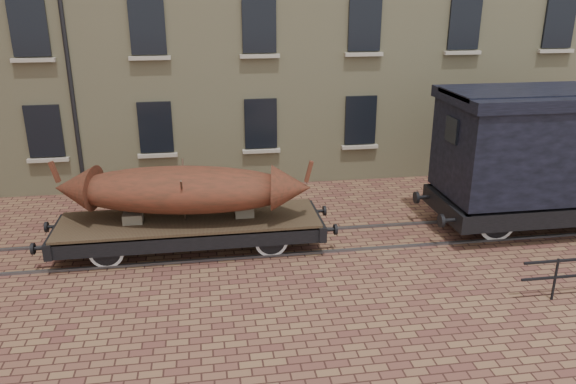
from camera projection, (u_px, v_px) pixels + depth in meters
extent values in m
plane|color=brown|center=(371.00, 238.00, 15.56)|extent=(90.00, 90.00, 0.00)
cube|color=black|center=(45.00, 131.00, 18.04)|extent=(1.10, 0.12, 1.70)
cube|color=#AEA490|center=(48.00, 160.00, 18.31)|extent=(1.30, 0.18, 0.12)
cube|color=black|center=(156.00, 127.00, 18.55)|extent=(1.10, 0.12, 1.70)
cube|color=#AEA490|center=(158.00, 155.00, 18.82)|extent=(1.30, 0.18, 0.12)
cube|color=black|center=(261.00, 124.00, 19.06)|extent=(1.10, 0.12, 1.70)
cube|color=#AEA490|center=(261.00, 151.00, 19.33)|extent=(1.30, 0.18, 0.12)
cube|color=black|center=(360.00, 120.00, 19.57)|extent=(1.10, 0.12, 1.70)
cube|color=#AEA490|center=(360.00, 147.00, 19.84)|extent=(1.30, 0.18, 0.12)
cube|color=black|center=(455.00, 117.00, 20.08)|extent=(1.10, 0.12, 1.70)
cube|color=#AEA490|center=(453.00, 143.00, 20.35)|extent=(1.30, 0.18, 0.12)
cube|color=black|center=(545.00, 114.00, 20.59)|extent=(1.10, 0.12, 1.70)
cube|color=#AEA490|center=(542.00, 139.00, 20.86)|extent=(1.30, 0.18, 0.12)
cube|color=black|center=(29.00, 28.00, 16.95)|extent=(1.10, 0.12, 1.70)
cube|color=#AEA490|center=(33.00, 60.00, 17.22)|extent=(1.30, 0.18, 0.12)
cube|color=black|center=(147.00, 27.00, 17.46)|extent=(1.10, 0.12, 1.70)
cube|color=#AEA490|center=(150.00, 58.00, 17.73)|extent=(1.30, 0.18, 0.12)
cube|color=black|center=(259.00, 26.00, 17.97)|extent=(1.10, 0.12, 1.70)
cube|color=#AEA490|center=(260.00, 56.00, 18.24)|extent=(1.30, 0.18, 0.12)
cube|color=black|center=(365.00, 25.00, 18.48)|extent=(1.10, 0.12, 1.70)
cube|color=#AEA490|center=(364.00, 54.00, 18.75)|extent=(1.30, 0.18, 0.12)
cube|color=black|center=(465.00, 24.00, 18.99)|extent=(1.10, 0.12, 1.70)
cube|color=#AEA490|center=(462.00, 53.00, 19.26)|extent=(1.30, 0.18, 0.12)
cube|color=black|center=(559.00, 23.00, 19.50)|extent=(1.10, 0.12, 1.70)
cube|color=#AEA490|center=(556.00, 51.00, 19.77)|extent=(1.30, 0.18, 0.12)
cube|color=#59595E|center=(379.00, 248.00, 14.88)|extent=(30.00, 0.08, 0.06)
cube|color=#59595E|center=(364.00, 227.00, 16.22)|extent=(30.00, 0.08, 0.06)
cylinder|color=black|center=(555.00, 279.00, 12.30)|extent=(0.06, 0.06, 1.00)
cube|color=#403522|center=(190.00, 221.00, 14.56)|extent=(6.66, 1.95, 0.11)
cube|color=black|center=(190.00, 243.00, 13.79)|extent=(6.66, 0.14, 0.40)
cube|color=black|center=(191.00, 215.00, 15.47)|extent=(6.66, 0.14, 0.40)
cube|color=black|center=(57.00, 236.00, 14.15)|extent=(0.20, 2.04, 0.40)
cylinder|color=black|center=(40.00, 248.00, 13.49)|extent=(0.31, 0.09, 0.09)
cylinder|color=black|center=(33.00, 249.00, 13.47)|extent=(0.07, 0.28, 0.28)
cylinder|color=black|center=(53.00, 227.00, 14.73)|extent=(0.31, 0.09, 0.09)
cylinder|color=black|center=(47.00, 227.00, 14.71)|extent=(0.07, 0.28, 0.28)
cube|color=black|center=(315.00, 221.00, 15.12)|extent=(0.20, 2.04, 0.40)
cylinder|color=black|center=(330.00, 230.00, 14.54)|extent=(0.31, 0.09, 0.09)
cylinder|color=black|center=(335.00, 229.00, 14.56)|extent=(0.07, 0.28, 0.28)
cylinder|color=black|center=(319.00, 211.00, 15.77)|extent=(0.31, 0.09, 0.09)
cylinder|color=black|center=(324.00, 211.00, 15.79)|extent=(0.07, 0.28, 0.28)
cylinder|color=black|center=(110.00, 240.00, 14.40)|extent=(0.09, 1.69, 0.09)
cylinder|color=white|center=(106.00, 252.00, 13.73)|extent=(0.85, 0.06, 0.85)
cylinder|color=black|center=(106.00, 252.00, 13.73)|extent=(0.70, 0.09, 0.70)
cube|color=black|center=(105.00, 246.00, 13.56)|extent=(0.80, 0.07, 0.09)
cylinder|color=white|center=(114.00, 229.00, 15.07)|extent=(0.85, 0.06, 0.85)
cylinder|color=black|center=(114.00, 229.00, 15.07)|extent=(0.70, 0.09, 0.70)
cube|color=black|center=(114.00, 220.00, 15.10)|extent=(0.80, 0.07, 0.09)
cylinder|color=black|center=(268.00, 230.00, 15.00)|extent=(0.09, 1.69, 0.09)
cylinder|color=white|center=(271.00, 241.00, 14.33)|extent=(0.85, 0.06, 0.85)
cylinder|color=black|center=(271.00, 241.00, 14.33)|extent=(0.70, 0.09, 0.70)
cube|color=black|center=(272.00, 235.00, 14.16)|extent=(0.80, 0.07, 0.09)
cylinder|color=white|center=(265.00, 220.00, 15.67)|extent=(0.85, 0.06, 0.85)
cylinder|color=black|center=(265.00, 220.00, 15.67)|extent=(0.70, 0.09, 0.70)
cube|color=black|center=(264.00, 211.00, 15.69)|extent=(0.80, 0.07, 0.09)
cube|color=black|center=(191.00, 233.00, 14.68)|extent=(3.55, 0.05, 0.05)
cube|color=#6C6658|center=(133.00, 218.00, 14.29)|extent=(0.49, 0.44, 0.25)
cube|color=#6C6658|center=(244.00, 211.00, 14.71)|extent=(0.49, 0.44, 0.25)
ellipsoid|color=maroon|center=(183.00, 190.00, 14.25)|extent=(6.00, 2.64, 1.16)
cone|color=maroon|center=(75.00, 188.00, 14.22)|extent=(1.15, 1.24, 1.10)
cube|color=maroon|center=(55.00, 172.00, 14.07)|extent=(0.25, 0.15, 0.56)
cone|color=maroon|center=(291.00, 188.00, 14.25)|extent=(1.15, 1.24, 1.10)
cube|color=maroon|center=(309.00, 172.00, 14.10)|extent=(0.25, 0.15, 0.56)
cylinder|color=#483527|center=(183.00, 201.00, 13.86)|extent=(0.05, 0.99, 1.39)
cylinder|color=#483527|center=(184.00, 188.00, 14.73)|extent=(0.05, 0.99, 1.39)
cube|color=black|center=(531.00, 187.00, 17.22)|extent=(6.64, 0.18, 0.50)
cube|color=black|center=(445.00, 208.00, 15.60)|extent=(0.24, 2.66, 0.50)
cylinder|color=black|center=(441.00, 221.00, 14.71)|extent=(0.09, 0.35, 0.35)
cylinder|color=black|center=(416.00, 198.00, 16.35)|extent=(0.09, 0.35, 0.35)
cylinder|color=black|center=(485.00, 213.00, 15.86)|extent=(0.11, 2.10, 0.11)
cylinder|color=white|center=(498.00, 223.00, 15.19)|extent=(1.06, 0.08, 1.06)
cylinder|color=black|center=(498.00, 223.00, 15.19)|extent=(0.87, 0.11, 0.87)
cylinder|color=white|center=(473.00, 204.00, 16.53)|extent=(1.06, 0.08, 1.06)
cylinder|color=black|center=(473.00, 204.00, 16.53)|extent=(0.87, 0.11, 0.87)
cube|color=black|center=(564.00, 147.00, 15.54)|extent=(6.64, 2.66, 2.54)
cube|color=black|center=(573.00, 96.00, 15.06)|extent=(6.84, 2.81, 0.31)
cube|color=black|center=(573.00, 91.00, 15.02)|extent=(6.84, 1.88, 0.13)
cube|color=black|center=(452.00, 130.00, 14.85)|extent=(0.09, 0.66, 0.66)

